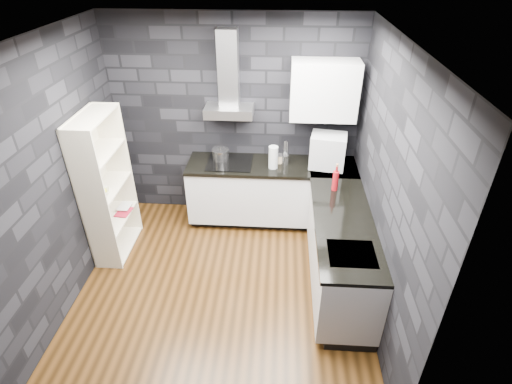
# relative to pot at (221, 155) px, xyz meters

# --- Properties ---
(ground) EXTENTS (3.20, 3.20, 0.00)m
(ground) POSITION_rel_pot_xyz_m (0.18, -1.37, -0.98)
(ground) COLOR #452910
(ceiling) EXTENTS (3.20, 3.20, 0.00)m
(ceiling) POSITION_rel_pot_xyz_m (0.18, -1.37, 1.72)
(ceiling) COLOR white
(wall_back) EXTENTS (3.20, 0.05, 2.70)m
(wall_back) POSITION_rel_pot_xyz_m (0.18, 0.25, 0.37)
(wall_back) COLOR black
(wall_back) RESTS_ON ground
(wall_front) EXTENTS (3.20, 0.05, 2.70)m
(wall_front) POSITION_rel_pot_xyz_m (0.18, -3.00, 0.37)
(wall_front) COLOR black
(wall_front) RESTS_ON ground
(wall_left) EXTENTS (0.05, 3.20, 2.70)m
(wall_left) POSITION_rel_pot_xyz_m (-1.45, -1.37, 0.37)
(wall_left) COLOR black
(wall_left) RESTS_ON ground
(wall_right) EXTENTS (0.05, 3.20, 2.70)m
(wall_right) POSITION_rel_pot_xyz_m (1.80, -1.37, 0.37)
(wall_right) COLOR black
(wall_right) RESTS_ON ground
(toekick_back) EXTENTS (2.18, 0.50, 0.10)m
(toekick_back) POSITION_rel_pot_xyz_m (0.68, -0.03, -0.93)
(toekick_back) COLOR black
(toekick_back) RESTS_ON ground
(toekick_right) EXTENTS (0.50, 1.78, 0.10)m
(toekick_right) POSITION_rel_pot_xyz_m (1.52, -1.27, -0.93)
(toekick_right) COLOR black
(toekick_right) RESTS_ON ground
(counter_back_cab) EXTENTS (2.20, 0.60, 0.76)m
(counter_back_cab) POSITION_rel_pot_xyz_m (0.68, -0.07, -0.50)
(counter_back_cab) COLOR silver
(counter_back_cab) RESTS_ON ground
(counter_right_cab) EXTENTS (0.60, 1.80, 0.76)m
(counter_right_cab) POSITION_rel_pot_xyz_m (1.48, -1.27, -0.50)
(counter_right_cab) COLOR silver
(counter_right_cab) RESTS_ON ground
(counter_back_top) EXTENTS (2.20, 0.62, 0.04)m
(counter_back_top) POSITION_rel_pot_xyz_m (0.68, -0.08, -0.10)
(counter_back_top) COLOR black
(counter_back_top) RESTS_ON counter_back_cab
(counter_right_top) EXTENTS (0.62, 1.80, 0.04)m
(counter_right_top) POSITION_rel_pot_xyz_m (1.47, -1.27, -0.10)
(counter_right_top) COLOR black
(counter_right_top) RESTS_ON counter_right_cab
(counter_corner_top) EXTENTS (0.62, 0.62, 0.04)m
(counter_corner_top) POSITION_rel_pot_xyz_m (1.48, -0.07, -0.10)
(counter_corner_top) COLOR black
(counter_corner_top) RESTS_ON counter_right_cab
(hood_body) EXTENTS (0.60, 0.34, 0.12)m
(hood_body) POSITION_rel_pot_xyz_m (0.13, 0.06, 0.58)
(hood_body) COLOR #A6A7AA
(hood_body) RESTS_ON wall_back
(hood_chimney) EXTENTS (0.24, 0.20, 0.90)m
(hood_chimney) POSITION_rel_pot_xyz_m (0.13, 0.13, 1.09)
(hood_chimney) COLOR #A6A7AA
(hood_chimney) RESTS_ON hood_body
(upper_cabinet) EXTENTS (0.80, 0.35, 0.70)m
(upper_cabinet) POSITION_rel_pot_xyz_m (1.28, 0.05, 0.87)
(upper_cabinet) COLOR silver
(upper_cabinet) RESTS_ON wall_back
(cooktop) EXTENTS (0.58, 0.50, 0.01)m
(cooktop) POSITION_rel_pot_xyz_m (0.13, -0.07, -0.07)
(cooktop) COLOR black
(cooktop) RESTS_ON counter_back_top
(sink_rim) EXTENTS (0.44, 0.40, 0.01)m
(sink_rim) POSITION_rel_pot_xyz_m (1.48, -1.77, -0.08)
(sink_rim) COLOR #A6A7AA
(sink_rim) RESTS_ON counter_right_top
(pot) EXTENTS (0.22, 0.22, 0.13)m
(pot) POSITION_rel_pot_xyz_m (0.00, 0.00, 0.00)
(pot) COLOR silver
(pot) RESTS_ON cooktop
(glass_vase) EXTENTS (0.16, 0.16, 0.29)m
(glass_vase) POSITION_rel_pot_xyz_m (0.70, -0.16, 0.07)
(glass_vase) COLOR silver
(glass_vase) RESTS_ON counter_back_top
(storage_jar) EXTENTS (0.11, 0.11, 0.11)m
(storage_jar) POSITION_rel_pot_xyz_m (0.77, -0.03, -0.02)
(storage_jar) COLOR tan
(storage_jar) RESTS_ON counter_back_top
(utensil_crock) EXTENTS (0.13, 0.13, 0.12)m
(utensil_crock) POSITION_rel_pot_xyz_m (0.85, -0.05, -0.01)
(utensil_crock) COLOR silver
(utensil_crock) RESTS_ON counter_back_top
(appliance_garage) EXTENTS (0.48, 0.40, 0.43)m
(appliance_garage) POSITION_rel_pot_xyz_m (1.38, -0.09, 0.15)
(appliance_garage) COLOR #B3B6BB
(appliance_garage) RESTS_ON counter_back_top
(red_bottle) EXTENTS (0.08, 0.08, 0.24)m
(red_bottle) POSITION_rel_pot_xyz_m (1.43, -0.65, 0.04)
(red_bottle) COLOR maroon
(red_bottle) RESTS_ON counter_right_top
(bookshelf) EXTENTS (0.37, 0.81, 1.80)m
(bookshelf) POSITION_rel_pot_xyz_m (-1.24, -0.78, -0.08)
(bookshelf) COLOR beige
(bookshelf) RESTS_ON ground
(fruit_bowl) EXTENTS (0.26, 0.26, 0.05)m
(fruit_bowl) POSITION_rel_pot_xyz_m (-1.24, -0.93, -0.04)
(fruit_bowl) COLOR white
(fruit_bowl) RESTS_ON bookshelf
(book_red) EXTENTS (0.17, 0.04, 0.23)m
(book_red) POSITION_rel_pot_xyz_m (-1.24, -0.65, -0.40)
(book_red) COLOR maroon
(book_red) RESTS_ON bookshelf
(book_second) EXTENTS (0.15, 0.03, 0.20)m
(book_second) POSITION_rel_pot_xyz_m (-1.25, -0.57, -0.38)
(book_second) COLOR #B2B2B2
(book_second) RESTS_ON bookshelf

